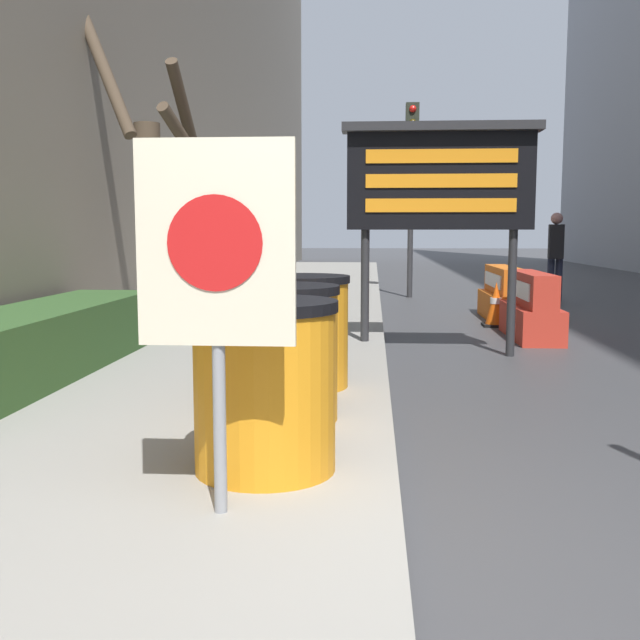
{
  "coord_description": "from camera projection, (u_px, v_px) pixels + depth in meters",
  "views": [
    {
      "loc": [
        -0.15,
        -3.11,
        1.47
      ],
      "look_at": [
        -0.63,
        3.73,
        0.65
      ],
      "focal_mm": 42.0,
      "sensor_mm": 36.0,
      "label": 1
    }
  ],
  "objects": [
    {
      "name": "bare_tree",
      "position": [
        150.0,
        195.0,
        9.77
      ],
      "size": [
        1.76,
        1.46,
        4.22
      ],
      "color": "#4C3D2D",
      "rests_on": "sidewalk_left"
    },
    {
      "name": "barrel_drum_foreground",
      "position": [
        265.0,
        386.0,
        4.06
      ],
      "size": [
        0.8,
        0.8,
        0.93
      ],
      "color": "orange",
      "rests_on": "sidewalk_left"
    },
    {
      "name": "barrel_drum_back",
      "position": [
        302.0,
        331.0,
        6.26
      ],
      "size": [
        0.8,
        0.8,
        0.93
      ],
      "color": "orange",
      "rests_on": "sidewalk_left"
    },
    {
      "name": "jersey_barrier_red_striped",
      "position": [
        531.0,
        309.0,
        10.19
      ],
      "size": [
        0.56,
        1.78,
        0.9
      ],
      "color": "red",
      "rests_on": "ground_plane"
    },
    {
      "name": "message_board",
      "position": [
        440.0,
        180.0,
        8.6
      ],
      "size": [
        2.25,
        0.36,
        2.68
      ],
      "color": "#28282B",
      "rests_on": "ground_plane"
    },
    {
      "name": "jersey_barrier_orange_near",
      "position": [
        503.0,
        296.0,
        12.35
      ],
      "size": [
        0.58,
        1.96,
        0.88
      ],
      "color": "orange",
      "rests_on": "ground_plane"
    },
    {
      "name": "warning_sign",
      "position": [
        216.0,
        263.0,
        3.34
      ],
      "size": [
        0.71,
        0.08,
        1.71
      ],
      "color": "gray",
      "rests_on": "sidewalk_left"
    },
    {
      "name": "hedge_strip",
      "position": [
        33.0,
        343.0,
        6.67
      ],
      "size": [
        0.9,
        4.45,
        0.61
      ],
      "color": "#335628",
      "rests_on": "sidewalk_left"
    },
    {
      "name": "traffic_light_near_curb",
      "position": [
        412.0,
        159.0,
        16.08
      ],
      "size": [
        0.28,
        0.44,
        4.16
      ],
      "color": "#2D2D30",
      "rests_on": "ground_plane"
    },
    {
      "name": "ground_plane",
      "position": [
        404.0,
        570.0,
        3.25
      ],
      "size": [
        120.0,
        120.0,
        0.0
      ],
      "primitive_type": "plane",
      "color": "#3F3F42"
    },
    {
      "name": "barrel_drum_middle",
      "position": [
        282.0,
        352.0,
        5.16
      ],
      "size": [
        0.8,
        0.8,
        0.93
      ],
      "color": "orange",
      "rests_on": "sidewalk_left"
    },
    {
      "name": "pedestrian_worker",
      "position": [
        556.0,
        249.0,
        15.54
      ],
      "size": [
        0.36,
        0.52,
        1.84
      ],
      "rotation": [
        0.0,
        0.0,
        4.56
      ],
      "color": "#23283D",
      "rests_on": "ground_plane"
    },
    {
      "name": "traffic_cone_near",
      "position": [
        496.0,
        305.0,
        11.47
      ],
      "size": [
        0.39,
        0.39,
        0.69
      ],
      "color": "black",
      "rests_on": "ground_plane"
    }
  ]
}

